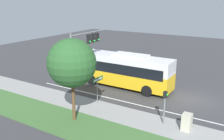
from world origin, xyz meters
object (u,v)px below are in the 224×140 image
(signal_gantry, at_px, (84,48))
(pedestrian_signal, at_px, (165,102))
(utility_cabinet, at_px, (187,122))
(street_sign, at_px, (98,85))
(bus, at_px, (124,69))

(signal_gantry, distance_m, pedestrian_signal, 10.09)
(signal_gantry, bearing_deg, utility_cabinet, -104.38)
(pedestrian_signal, xyz_separation_m, street_sign, (0.63, 6.33, -0.04))
(bus, distance_m, street_sign, 5.12)
(bus, height_order, signal_gantry, signal_gantry)
(bus, bearing_deg, utility_cabinet, -124.96)
(signal_gantry, xyz_separation_m, pedestrian_signal, (-2.80, -9.35, -2.58))
(pedestrian_signal, height_order, utility_cabinet, pedestrian_signal)
(pedestrian_signal, bearing_deg, utility_cabinet, -90.92)
(signal_gantry, xyz_separation_m, utility_cabinet, (-2.83, -11.03, -3.68))
(pedestrian_signal, bearing_deg, signal_gantry, 73.31)
(signal_gantry, height_order, street_sign, signal_gantry)
(pedestrian_signal, xyz_separation_m, utility_cabinet, (-0.03, -1.68, -1.11))
(street_sign, bearing_deg, signal_gantry, 54.30)
(bus, bearing_deg, signal_gantry, 136.63)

